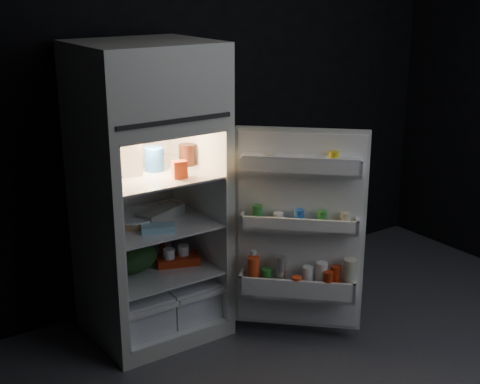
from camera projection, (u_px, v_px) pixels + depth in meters
wall_back at (203, 97)px, 4.47m from camera, size 4.00×0.00×2.70m
refrigerator at (147, 183)px, 3.95m from camera, size 0.76×0.71×1.78m
fridge_door at (300, 235)px, 3.89m from camera, size 0.65×0.63×1.22m
milk_jug at (125, 154)px, 3.84m from camera, size 0.20×0.20×0.24m
mayo_jar at (154, 159)px, 3.92m from camera, size 0.15×0.15×0.14m
jam_jar at (187, 155)px, 4.04m from camera, size 0.11×0.11×0.13m
amber_bottle at (97, 157)px, 3.80m from camera, size 0.08×0.08×0.22m
small_carton at (180, 169)px, 3.78m from camera, size 0.09×0.08×0.10m
egg_carton at (161, 214)px, 4.00m from camera, size 0.34×0.23×0.07m
pie at (135, 219)px, 3.96m from camera, size 0.37×0.37×0.04m
flat_package at (158, 228)px, 3.82m from camera, size 0.21×0.16×0.04m
wrapped_pkg at (171, 205)px, 4.19m from camera, size 0.13×0.11×0.05m
produce_bag at (129, 256)px, 3.99m from camera, size 0.39×0.35×0.20m
yogurt_tray at (178, 260)px, 4.13m from camera, size 0.29×0.22×0.05m
small_can_red at (165, 244)px, 4.32m from camera, size 0.09×0.09×0.09m
small_can_silver at (166, 244)px, 4.32m from camera, size 0.09×0.09×0.09m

